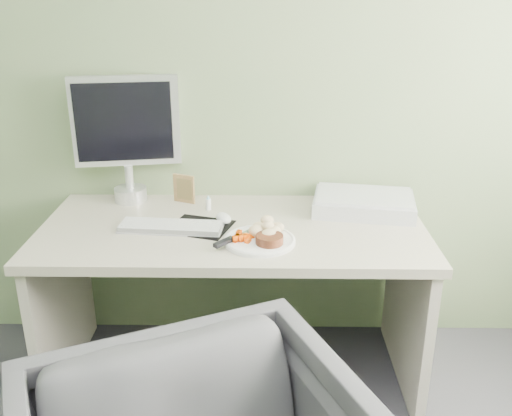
{
  "coord_description": "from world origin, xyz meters",
  "views": [
    {
      "loc": [
        0.13,
        -0.55,
        1.67
      ],
      "look_at": [
        0.1,
        1.5,
        0.86
      ],
      "focal_mm": 40.0,
      "sensor_mm": 36.0,
      "label": 1
    }
  ],
  "objects_px": {
    "desk": "(233,265)",
    "scanner": "(364,204)",
    "monitor": "(126,132)",
    "plate": "(260,241)"
  },
  "relations": [
    {
      "from": "scanner",
      "to": "plate",
      "type": "bearing_deg",
      "value": -134.33
    },
    {
      "from": "desk",
      "to": "monitor",
      "type": "height_order",
      "value": "monitor"
    },
    {
      "from": "plate",
      "to": "scanner",
      "type": "height_order",
      "value": "scanner"
    },
    {
      "from": "scanner",
      "to": "monitor",
      "type": "xyz_separation_m",
      "value": [
        -1.06,
        0.14,
        0.29
      ]
    },
    {
      "from": "monitor",
      "to": "scanner",
      "type": "bearing_deg",
      "value": -16.8
    },
    {
      "from": "desk",
      "to": "scanner",
      "type": "height_order",
      "value": "scanner"
    },
    {
      "from": "plate",
      "to": "scanner",
      "type": "bearing_deg",
      "value": 36.51
    },
    {
      "from": "desk",
      "to": "monitor",
      "type": "bearing_deg",
      "value": 147.19
    },
    {
      "from": "desk",
      "to": "monitor",
      "type": "distance_m",
      "value": 0.77
    },
    {
      "from": "scanner",
      "to": "monitor",
      "type": "height_order",
      "value": "monitor"
    }
  ]
}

